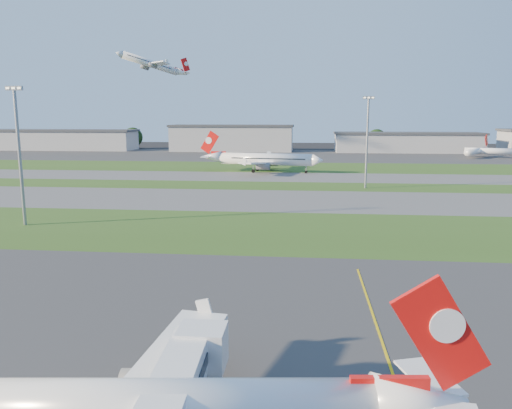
# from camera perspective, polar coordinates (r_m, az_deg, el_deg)

# --- Properties ---
(ground) EXTENTS (700.00, 700.00, 0.00)m
(ground) POSITION_cam_1_polar(r_m,az_deg,el_deg) (41.27, 8.60, -19.81)
(ground) COLOR black
(ground) RESTS_ON ground
(apron_near) EXTENTS (300.00, 70.00, 0.01)m
(apron_near) POSITION_cam_1_polar(r_m,az_deg,el_deg) (41.27, 8.61, -19.80)
(apron_near) COLOR #333335
(apron_near) RESTS_ON ground
(grass_strip_a) EXTENTS (300.00, 34.00, 0.01)m
(grass_strip_a) POSITION_cam_1_polar(r_m,az_deg,el_deg) (90.13, 6.96, -3.10)
(grass_strip_a) COLOR #32511B
(grass_strip_a) RESTS_ON ground
(taxiway_a) EXTENTS (300.00, 32.00, 0.01)m
(taxiway_a) POSITION_cam_1_polar(r_m,az_deg,el_deg) (122.48, 6.63, 0.43)
(taxiway_a) COLOR #515154
(taxiway_a) RESTS_ON ground
(grass_strip_b) EXTENTS (300.00, 18.00, 0.01)m
(grass_strip_b) POSITION_cam_1_polar(r_m,az_deg,el_deg) (147.19, 6.47, 2.06)
(grass_strip_b) COLOR #32511B
(grass_strip_b) RESTS_ON ground
(taxiway_b) EXTENTS (300.00, 26.00, 0.01)m
(taxiway_b) POSITION_cam_1_polar(r_m,az_deg,el_deg) (169.00, 6.37, 3.10)
(taxiway_b) COLOR #515154
(taxiway_b) RESTS_ON ground
(grass_strip_c) EXTENTS (300.00, 40.00, 0.01)m
(grass_strip_c) POSITION_cam_1_polar(r_m,az_deg,el_deg) (201.79, 6.27, 4.24)
(grass_strip_c) COLOR #32511B
(grass_strip_c) RESTS_ON ground
(apron_far) EXTENTS (400.00, 80.00, 0.01)m
(apron_far) POSITION_cam_1_polar(r_m,az_deg,el_deg) (261.55, 6.14, 5.58)
(apron_far) COLOR #333335
(apron_far) RESTS_ON ground
(yellow_line) EXTENTS (0.25, 60.00, 0.02)m
(yellow_line) POSITION_cam_1_polar(r_m,az_deg,el_deg) (41.85, 15.88, -19.65)
(yellow_line) COLOR gold
(yellow_line) RESTS_ON ground
(airliner_taxiing) EXTENTS (42.44, 35.73, 13.31)m
(airliner_taxiing) POSITION_cam_1_polar(r_m,az_deg,el_deg) (183.03, 1.02, 5.17)
(airliner_taxiing) COLOR white
(airliner_taxiing) RESTS_ON ground
(airliner_departing) EXTENTS (29.65, 25.92, 11.28)m
(airliner_departing) POSITION_cam_1_polar(r_m,az_deg,el_deg) (263.48, -11.93, 15.46)
(airliner_departing) COLOR white
(mini_jet_near) EXTENTS (18.45, 23.99, 9.48)m
(mini_jet_near) POSITION_cam_1_polar(r_m,az_deg,el_deg) (269.70, 23.93, 5.61)
(mini_jet_near) COLOR white
(mini_jet_near) RESTS_ON ground
(mini_jet_far) EXTENTS (28.17, 9.36, 9.48)m
(mini_jet_far) POSITION_cam_1_polar(r_m,az_deg,el_deg) (272.35, 25.51, 5.53)
(mini_jet_far) COLOR white
(mini_jet_far) RESTS_ON ground
(light_mast_west) EXTENTS (3.20, 0.70, 25.80)m
(light_mast_west) POSITION_cam_1_polar(r_m,az_deg,el_deg) (102.49, -25.47, 5.97)
(light_mast_west) COLOR gray
(light_mast_west) RESTS_ON ground
(light_mast_centre) EXTENTS (3.20, 0.70, 25.80)m
(light_mast_centre) POSITION_cam_1_polar(r_m,az_deg,el_deg) (144.88, 12.60, 7.64)
(light_mast_centre) COLOR gray
(light_mast_centre) RESTS_ON ground
(hangar_far_west) EXTENTS (91.80, 23.00, 12.20)m
(hangar_far_west) POSITION_cam_1_polar(r_m,az_deg,el_deg) (326.40, -21.45, 6.92)
(hangar_far_west) COLOR #95969C
(hangar_far_west) RESTS_ON ground
(hangar_west) EXTENTS (71.40, 23.00, 15.20)m
(hangar_west) POSITION_cam_1_polar(r_m,az_deg,el_deg) (294.13, -2.75, 7.61)
(hangar_west) COLOR #95969C
(hangar_west) RESTS_ON ground
(hangar_east) EXTENTS (81.60, 23.00, 11.20)m
(hangar_east) POSITION_cam_1_polar(r_m,az_deg,el_deg) (296.70, 16.88, 6.83)
(hangar_east) COLOR #95969C
(hangar_east) RESTS_ON ground
(tree_far_west) EXTENTS (11.00, 11.00, 12.00)m
(tree_far_west) POSITION_cam_1_polar(r_m,az_deg,el_deg) (357.31, -26.27, 6.85)
(tree_far_west) COLOR black
(tree_far_west) RESTS_ON ground
(tree_west) EXTENTS (12.10, 12.10, 13.20)m
(tree_west) POSITION_cam_1_polar(r_m,az_deg,el_deg) (324.41, -13.89, 7.48)
(tree_west) COLOR black
(tree_west) RESTS_ON ground
(tree_mid_west) EXTENTS (9.90, 9.90, 10.80)m
(tree_mid_west) POSITION_cam_1_polar(r_m,az_deg,el_deg) (302.60, 2.28, 7.35)
(tree_mid_west) COLOR black
(tree_mid_west) RESTS_ON ground
(tree_mid_east) EXTENTS (11.55, 11.55, 12.60)m
(tree_mid_east) POSITION_cam_1_polar(r_m,az_deg,el_deg) (307.96, 13.63, 7.30)
(tree_mid_east) COLOR black
(tree_mid_east) RESTS_ON ground
(tree_east) EXTENTS (10.45, 10.45, 11.40)m
(tree_east) POSITION_cam_1_polar(r_m,az_deg,el_deg) (324.99, 26.96, 6.51)
(tree_east) COLOR black
(tree_east) RESTS_ON ground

